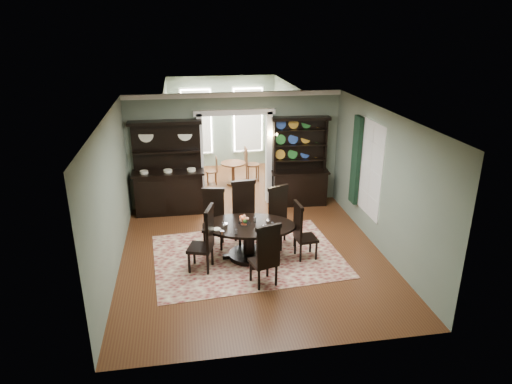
{
  "coord_description": "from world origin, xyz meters",
  "views": [
    {
      "loc": [
        -1.32,
        -8.45,
        4.71
      ],
      "look_at": [
        0.16,
        0.6,
        1.22
      ],
      "focal_mm": 32.0,
      "sensor_mm": 36.0,
      "label": 1
    }
  ],
  "objects_px": {
    "dining_table": "(249,235)",
    "sideboard": "(169,181)",
    "welsh_dresser": "(299,173)",
    "parlor_table": "(233,170)"
  },
  "relations": [
    {
      "from": "dining_table",
      "to": "welsh_dresser",
      "type": "bearing_deg",
      "value": 67.87
    },
    {
      "from": "sideboard",
      "to": "welsh_dresser",
      "type": "bearing_deg",
      "value": 0.83
    },
    {
      "from": "dining_table",
      "to": "sideboard",
      "type": "bearing_deg",
      "value": 131.53
    },
    {
      "from": "dining_table",
      "to": "welsh_dresser",
      "type": "xyz_separation_m",
      "value": [
        1.78,
        2.78,
        0.33
      ]
    },
    {
      "from": "parlor_table",
      "to": "sideboard",
      "type": "bearing_deg",
      "value": -135.94
    },
    {
      "from": "sideboard",
      "to": "parlor_table",
      "type": "distance_m",
      "value": 2.61
    },
    {
      "from": "welsh_dresser",
      "to": "parlor_table",
      "type": "relative_size",
      "value": 3.18
    },
    {
      "from": "sideboard",
      "to": "welsh_dresser",
      "type": "distance_m",
      "value": 3.44
    },
    {
      "from": "dining_table",
      "to": "parlor_table",
      "type": "relative_size",
      "value": 2.83
    },
    {
      "from": "dining_table",
      "to": "parlor_table",
      "type": "height_order",
      "value": "dining_table"
    }
  ]
}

